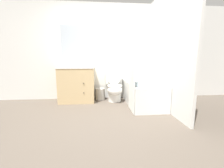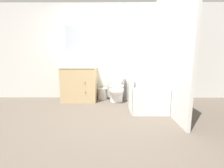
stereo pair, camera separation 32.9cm
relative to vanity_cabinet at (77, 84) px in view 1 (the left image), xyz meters
name	(u,v)px [view 1 (the left image)]	position (x,y,z in m)	size (l,w,h in m)	color
ground_plane	(111,119)	(0.75, -1.26, -0.45)	(14.00, 14.00, 0.00)	brown
wall_back	(106,52)	(0.75, 0.31, 0.80)	(8.00, 0.06, 2.50)	silver
wall_right	(162,51)	(1.97, -0.49, 0.80)	(0.05, 2.55, 2.50)	silver
vanity_cabinet	(77,84)	(0.00, 0.00, 0.00)	(0.88, 0.61, 0.88)	tan
sink_faucet	(77,65)	(0.00, 0.20, 0.46)	(0.14, 0.12, 0.12)	silver
toilet	(114,88)	(0.95, -0.05, -0.10)	(0.42, 0.65, 0.85)	white
bathtub	(142,93)	(1.58, -0.42, -0.18)	(0.71, 1.41, 0.53)	white
shower_curtain	(132,64)	(1.21, -0.84, 0.52)	(0.02, 0.48, 1.92)	white
wastebasket	(100,94)	(0.58, 0.09, -0.30)	(0.25, 0.25, 0.30)	#B7B2A8
tissue_box	(82,65)	(0.13, 0.17, 0.48)	(0.14, 0.15, 0.12)	white
soap_dispenser	(90,64)	(0.35, 0.02, 0.50)	(0.07, 0.07, 0.16)	white
hand_towel_folded	(64,66)	(-0.27, -0.17, 0.45)	(0.26, 0.13, 0.05)	beige
bath_towel_folded	(142,84)	(1.42, -0.85, 0.12)	(0.26, 0.23, 0.08)	silver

